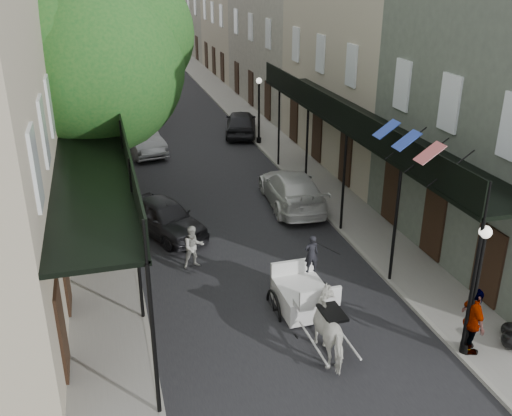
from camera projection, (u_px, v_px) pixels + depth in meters
ground at (294, 337)px, 16.00m from camera, size 140.00×140.00×0.00m
road at (183, 140)px, 33.68m from camera, size 8.00×90.00×0.01m
sidewalk_left at (96, 146)px, 32.42m from camera, size 2.20×90.00×0.12m
sidewalk_right at (264, 133)px, 34.90m from camera, size 2.20×90.00×0.12m
building_row_left at (29, 34)px, 38.31m from camera, size 5.00×80.00×10.50m
building_row_right at (273, 27)px, 42.58m from camera, size 5.00×80.00×10.50m
gallery_left at (97, 142)px, 19.38m from camera, size 2.20×18.05×4.88m
gallery_right at (355, 123)px, 21.75m from camera, size 2.20×18.05×4.88m
tree_near at (104, 55)px, 21.39m from camera, size 7.31×6.80×9.63m
tree_far at (96, 32)px, 34.01m from camera, size 6.45×6.00×8.61m
lamppost_right_near at (475, 290)px, 14.44m from camera, size 0.32×0.32×3.71m
lamppost_left at (125, 205)px, 19.48m from camera, size 0.32×0.32×3.71m
lamppost_right_far at (259, 110)px, 32.12m from camera, size 0.32×0.32×3.71m
horse at (333, 328)px, 14.96m from camera, size 0.93×1.99×1.67m
carriage at (299, 273)px, 17.15m from camera, size 1.77×2.48×2.79m
pedestrian_walking at (194, 247)px, 19.40m from camera, size 0.82×0.68×1.53m
pedestrian_sidewalk_left at (89, 159)px, 27.38m from camera, size 1.30×1.02×1.77m
pedestrian_sidewalk_right at (473, 321)px, 14.85m from camera, size 0.65×1.18×1.91m
car_left_near at (165, 217)px, 21.84m from camera, size 3.21×4.41×1.39m
car_left_mid at (140, 138)px, 31.31m from camera, size 2.66×5.04×1.58m
car_left_far at (115, 113)px, 37.29m from camera, size 2.04×4.39×1.22m
car_right_near at (292, 189)px, 24.40m from camera, size 2.47×5.30×1.50m
car_right_far at (241, 123)px, 34.46m from camera, size 2.90×4.77×1.52m
trash_bags at (512, 336)px, 15.44m from camera, size 0.86×1.01×0.51m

